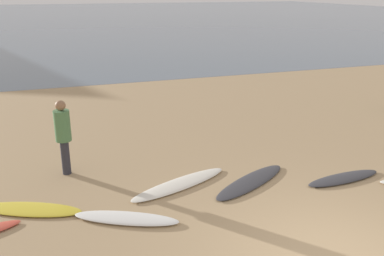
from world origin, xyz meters
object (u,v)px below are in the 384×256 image
Objects in this scene: surfboard_3 at (126,218)px; surfboard_6 at (344,178)px; surfboard_2 at (31,209)px; person_0 at (63,131)px; surfboard_5 at (251,182)px; surfboard_4 at (180,184)px.

surfboard_3 is 1.02× the size of surfboard_6.
person_0 is at bearing 89.14° from surfboard_2.
surfboard_2 is 4.63m from surfboard_5.
surfboard_4 is (1.39, 1.07, -0.01)m from surfboard_3.
surfboard_6 is (2.08, -0.53, 0.00)m from surfboard_5.
surfboard_4 is at bearing 99.16° from person_0.
surfboard_4 is 3.73m from surfboard_6.
surfboard_2 is 6.75m from surfboard_6.
surfboard_4 is 1.59m from surfboard_5.
surfboard_5 is (2.93, 0.68, -0.01)m from surfboard_3.
person_0 reaches higher than surfboard_6.
surfboard_4 is at bearing 27.35° from surfboard_2.
surfboard_6 is 6.47m from person_0.
person_0 reaches higher than surfboard_5.
surfboard_6 is at bearing -36.07° from surfboard_4.
surfboard_6 is (6.69, -0.82, 0.00)m from surfboard_2.
surfboard_5 is at bearing 105.73° from person_0.
surfboard_6 reaches higher than surfboard_2.
surfboard_4 and surfboard_6 have the same top height.
surfboard_2 is at bearing 167.54° from surfboard_6.
surfboard_2 is 2.03m from person_0.
person_0 reaches higher than surfboard_4.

